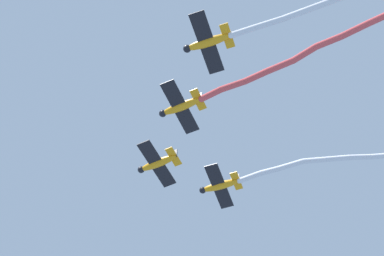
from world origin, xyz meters
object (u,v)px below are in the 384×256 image
object	(u,v)px
airplane_slot	(207,42)
airplane_left_wing	(180,107)
airplane_lead	(157,163)
airplane_right_wing	(220,186)

from	to	relation	value
airplane_slot	airplane_left_wing	bearing A→B (deg)	-51.38
airplane_lead	airplane_slot	xyz separation A→B (m)	(-16.02, -8.11, -0.30)
airplane_lead	airplane_right_wing	world-z (taller)	airplane_right_wing
airplane_left_wing	airplane_slot	xyz separation A→B (m)	(-8.01, -4.05, -0.30)
airplane_right_wing	airplane_lead	bearing A→B (deg)	44.75
airplane_left_wing	airplane_slot	size ratio (longest dim) A/B	1.00
airplane_lead	airplane_left_wing	xyz separation A→B (m)	(-8.01, -4.06, 0.00)
airplane_left_wing	airplane_right_wing	world-z (taller)	airplane_right_wing
airplane_lead	airplane_left_wing	distance (m)	8.97
airplane_lead	airplane_left_wing	size ratio (longest dim) A/B	1.00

